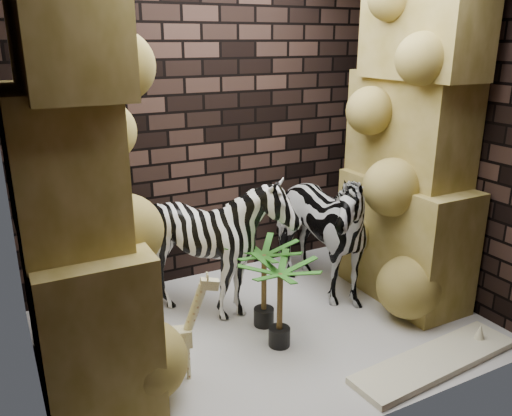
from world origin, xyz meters
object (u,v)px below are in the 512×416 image
giraffe_toy (171,327)px  zebra_right (313,217)px  zebra_left (216,252)px  palm_back (280,304)px  palm_front (264,285)px  surfboard (435,361)px

giraffe_toy → zebra_right: bearing=37.5°
giraffe_toy → zebra_left: bearing=62.5°
zebra_left → giraffe_toy: bearing=-129.7°
zebra_left → palm_back: zebra_left is taller
zebra_left → giraffe_toy: zebra_left is taller
zebra_right → palm_front: size_ratio=2.04×
palm_front → zebra_right: bearing=25.4°
zebra_right → giraffe_toy: zebra_right is taller
zebra_left → giraffe_toy: (-0.64, -0.69, -0.18)m
palm_back → surfboard: bearing=-39.9°
zebra_right → palm_back: size_ratio=2.09×
zebra_right → surfboard: size_ratio=1.04×
palm_front → zebra_left: bearing=126.5°
giraffe_toy → palm_back: (0.87, 0.00, -0.04)m
zebra_right → palm_front: 0.85m
zebra_right → palm_front: zebra_right is taller
giraffe_toy → surfboard: bearing=-7.8°
zebra_left → palm_front: size_ratio=1.74×
palm_front → palm_back: bearing=-96.7°
zebra_right → surfboard: 1.59m
palm_back → surfboard: 1.22m
zebra_right → palm_back: 1.05m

